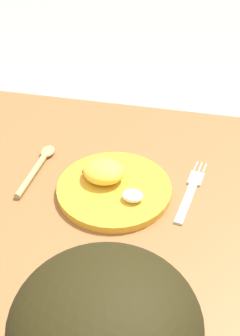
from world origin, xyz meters
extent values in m
cube|color=brown|center=(0.00, 0.00, 0.69)|extent=(1.42, 0.81, 0.03)
cylinder|color=gold|center=(0.11, 0.04, 0.71)|extent=(0.25, 0.25, 0.02)
ellipsoid|color=yellow|center=(0.09, 0.06, 0.74)|extent=(0.09, 0.08, 0.04)
ellipsoid|color=red|center=(0.08, 0.08, 0.73)|extent=(0.04, 0.04, 0.02)
ellipsoid|color=red|center=(0.05, 0.06, 0.73)|extent=(0.03, 0.02, 0.02)
ellipsoid|color=white|center=(0.16, 0.01, 0.73)|extent=(0.04, 0.04, 0.02)
cube|color=silver|center=(0.27, 0.03, 0.71)|extent=(0.04, 0.13, 0.01)
cube|color=silver|center=(0.28, 0.12, 0.71)|extent=(0.04, 0.05, 0.01)
cylinder|color=silver|center=(0.30, 0.16, 0.71)|extent=(0.01, 0.04, 0.00)
cylinder|color=silver|center=(0.29, 0.16, 0.71)|extent=(0.01, 0.04, 0.00)
cylinder|color=silver|center=(0.28, 0.16, 0.71)|extent=(0.01, 0.04, 0.00)
cylinder|color=tan|center=(-0.08, 0.05, 0.71)|extent=(0.02, 0.15, 0.01)
ellipsoid|color=tan|center=(-0.07, 0.14, 0.71)|extent=(0.04, 0.05, 0.02)
ellipsoid|color=black|center=(0.22, -0.45, 0.99)|extent=(0.18, 0.18, 0.10)
camera|label=1|loc=(0.28, -0.68, 1.36)|focal=48.44mm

